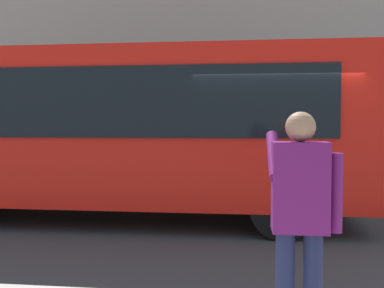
# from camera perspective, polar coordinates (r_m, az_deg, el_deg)

# --- Properties ---
(ground_plane) EXTENTS (60.00, 60.00, 0.00)m
(ground_plane) POSITION_cam_1_polar(r_m,az_deg,el_deg) (7.69, 10.47, -10.59)
(ground_plane) COLOR #38383A
(red_bus) EXTENTS (9.05, 2.54, 3.08)m
(red_bus) POSITION_cam_1_polar(r_m,az_deg,el_deg) (8.00, -10.84, 2.09)
(red_bus) COLOR red
(red_bus) RESTS_ON ground_plane
(pedestrian_photographer) EXTENTS (0.53, 0.52, 1.70)m
(pedestrian_photographer) POSITION_cam_1_polar(r_m,az_deg,el_deg) (3.26, 14.26, -8.33)
(pedestrian_photographer) COLOR #1E2347
(pedestrian_photographer) RESTS_ON sidewalk_curb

